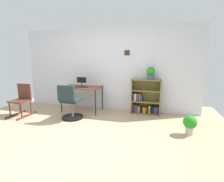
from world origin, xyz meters
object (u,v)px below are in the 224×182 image
potted_plant_floor (190,124)px  monitor (82,81)px  office_chair (71,104)px  keyboard (81,87)px  potted_plant_on_shelf (151,73)px  bookshelf_low (145,99)px  rocking_chair (22,99)px  desk (82,88)px

potted_plant_floor → monitor: bearing=161.5°
monitor → office_chair: 0.88m
keyboard → potted_plant_on_shelf: size_ratio=1.10×
bookshelf_low → potted_plant_floor: (0.95, -1.13, -0.17)m
monitor → office_chair: bearing=-85.6°
keyboard → rocking_chair: 1.55m
keyboard → bookshelf_low: bearing=13.0°
potted_plant_on_shelf → potted_plant_floor: bearing=-52.4°
keyboard → rocking_chair: (-1.38, -0.65, -0.29)m
monitor → office_chair: (0.06, -0.75, -0.47)m
potted_plant_on_shelf → office_chair: bearing=-153.2°
monitor → keyboard: bearing=-71.9°
monitor → potted_plant_floor: monitor is taller
monitor → rocking_chair: (-1.32, -0.82, -0.42)m
keyboard → bookshelf_low: 1.78m
keyboard → potted_plant_on_shelf: (1.82, 0.34, 0.39)m
monitor → potted_plant_floor: 2.92m
monitor → bookshelf_low: monitor is taller
potted_plant_on_shelf → monitor: bearing=-174.8°
desk → potted_plant_floor: 2.85m
monitor → potted_plant_on_shelf: (1.87, 0.17, 0.26)m
desk → bookshelf_low: bearing=8.9°
office_chair → monitor: bearing=94.4°
office_chair → potted_plant_floor: (2.65, -0.16, -0.14)m
desk → potted_plant_floor: desk is taller
desk → keyboard: size_ratio=3.04×
desk → keyboard: keyboard is taller
bookshelf_low → rocking_chair: bearing=-161.2°
potted_plant_on_shelf → bookshelf_low: bearing=155.6°
rocking_chair → potted_plant_on_shelf: size_ratio=2.51×
desk → rocking_chair: 1.57m
office_chair → desk: bearing=92.6°
potted_plant_on_shelf → desk: bearing=-173.3°
office_chair → bookshelf_low: bearing=29.6°
desk → monitor: monitor is taller
potted_plant_on_shelf → keyboard: bearing=-169.4°
keyboard → bookshelf_low: bookshelf_low is taller
office_chair → potted_plant_on_shelf: potted_plant_on_shelf is taller
rocking_chair → bookshelf_low: (3.08, 1.05, -0.02)m
bookshelf_low → desk: bearing=-171.1°
keyboard → office_chair: (0.00, -0.58, -0.34)m
desk → office_chair: office_chair is taller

